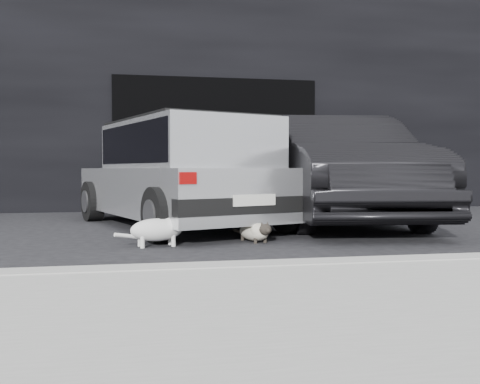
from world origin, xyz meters
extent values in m
plane|color=black|center=(0.00, 0.00, 0.00)|extent=(80.00, 80.00, 0.00)
cube|color=black|center=(1.00, 6.00, 2.50)|extent=(34.00, 4.00, 5.00)
cube|color=black|center=(1.00, 3.99, 1.30)|extent=(4.00, 0.10, 2.60)
cube|color=#999994|center=(1.00, -2.60, 0.06)|extent=(18.00, 0.25, 0.12)
cube|color=#999994|center=(1.00, -3.80, 0.06)|extent=(18.00, 2.20, 0.11)
cube|color=silver|center=(0.06, 1.17, 0.51)|extent=(3.03, 4.40, 0.64)
cube|color=silver|center=(0.13, 0.97, 1.15)|extent=(2.38, 3.06, 0.64)
cube|color=black|center=(0.13, 0.97, 1.15)|extent=(2.36, 2.97, 0.52)
cube|color=black|center=(0.70, -0.67, 0.41)|extent=(1.77, 0.75, 0.19)
cube|color=black|center=(-0.58, 3.00, 0.41)|extent=(1.77, 0.75, 0.19)
cube|color=silver|center=(0.73, -0.75, 0.48)|extent=(0.51, 0.19, 0.12)
cube|color=#8C0707|center=(-0.02, -1.01, 0.72)|extent=(0.19, 0.09, 0.12)
cube|color=#8C0707|center=(1.48, -0.48, 0.72)|extent=(0.19, 0.09, 0.12)
cube|color=black|center=(0.13, 0.97, 1.48)|extent=(2.29, 2.80, 0.03)
cylinder|color=black|center=(-0.29, -0.49, 0.31)|extent=(0.42, 0.66, 0.62)
cylinder|color=slate|center=(-0.41, -0.53, 0.31)|extent=(0.13, 0.33, 0.34)
cylinder|color=black|center=(1.37, 0.09, 0.31)|extent=(0.42, 0.66, 0.62)
cylinder|color=slate|center=(1.48, 0.13, 0.31)|extent=(0.13, 0.33, 0.34)
cylinder|color=black|center=(-1.23, 2.20, 0.31)|extent=(0.42, 0.66, 0.62)
cylinder|color=slate|center=(-1.35, 2.16, 0.31)|extent=(0.13, 0.33, 0.34)
cylinder|color=black|center=(0.43, 2.78, 0.31)|extent=(0.42, 0.66, 0.62)
cylinder|color=slate|center=(0.55, 2.82, 0.31)|extent=(0.13, 0.33, 0.34)
imported|color=black|center=(2.43, 1.24, 0.82)|extent=(2.29, 5.14, 1.64)
ellipsoid|color=beige|center=(0.75, -0.61, 0.11)|extent=(0.39, 0.54, 0.19)
ellipsoid|color=beige|center=(0.79, -0.73, 0.13)|extent=(0.27, 0.27, 0.18)
ellipsoid|color=black|center=(0.83, -0.85, 0.16)|extent=(0.17, 0.16, 0.12)
sphere|color=black|center=(0.85, -0.90, 0.15)|extent=(0.06, 0.06, 0.06)
cone|color=black|center=(0.86, -0.83, 0.22)|extent=(0.06, 0.07, 0.07)
cone|color=black|center=(0.79, -0.85, 0.22)|extent=(0.06, 0.07, 0.07)
cylinder|color=black|center=(0.85, -0.73, 0.03)|extent=(0.04, 0.04, 0.06)
cylinder|color=black|center=(0.74, -0.77, 0.03)|extent=(0.04, 0.04, 0.06)
cylinder|color=black|center=(0.76, -0.46, 0.03)|extent=(0.04, 0.04, 0.06)
cylinder|color=black|center=(0.65, -0.49, 0.03)|extent=(0.04, 0.04, 0.06)
cylinder|color=black|center=(0.67, -0.36, 0.07)|extent=(0.19, 0.23, 0.08)
ellipsoid|color=silver|center=(-0.34, -0.79, 0.18)|extent=(0.60, 0.37, 0.24)
ellipsoid|color=silver|center=(-0.20, -0.76, 0.20)|extent=(0.28, 0.28, 0.20)
ellipsoid|color=white|center=(-0.06, -0.74, 0.28)|extent=(0.16, 0.18, 0.14)
sphere|color=white|center=(0.00, -0.72, 0.28)|extent=(0.06, 0.06, 0.06)
cone|color=white|center=(-0.08, -0.70, 0.35)|extent=(0.07, 0.06, 0.07)
cone|color=white|center=(-0.07, -0.78, 0.35)|extent=(0.07, 0.06, 0.07)
cylinder|color=white|center=(-0.19, -0.69, 0.07)|extent=(0.05, 0.05, 0.14)
cylinder|color=white|center=(-0.16, -0.83, 0.07)|extent=(0.05, 0.05, 0.14)
cylinder|color=white|center=(-0.51, -0.75, 0.07)|extent=(0.05, 0.05, 0.14)
cylinder|color=white|center=(-0.48, -0.88, 0.07)|extent=(0.05, 0.05, 0.14)
cylinder|color=white|center=(-0.63, -0.84, 0.12)|extent=(0.28, 0.19, 0.09)
ellipsoid|color=gray|center=(-0.43, -0.83, 0.20)|extent=(0.23, 0.19, 0.10)
camera|label=1|loc=(-0.52, -6.46, 0.82)|focal=40.00mm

